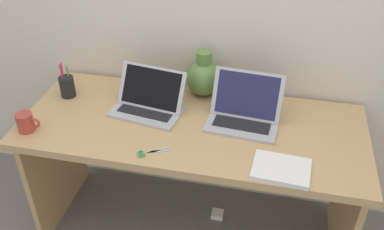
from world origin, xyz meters
The scene contains 11 objects.
ground_plane centered at (0.00, 0.00, 0.00)m, with size 6.00×6.00×0.00m, color slate.
back_wall centered at (0.00, 0.39, 1.20)m, with size 4.40×0.04×2.40m, color beige.
desk centered at (0.00, 0.00, 0.60)m, with size 1.67×0.69×0.75m.
laptop_left centered at (-0.24, 0.07, 0.81)m, with size 0.38×0.28×0.21m.
laptop_right centered at (0.24, 0.08, 0.81)m, with size 0.36×0.27×0.23m.
green_vase centered at (0.00, 0.29, 0.85)m, with size 0.19×0.19×0.25m.
notebook_stack centered at (0.44, -0.25, 0.76)m, with size 0.24×0.18×0.02m, color white.
coffee_mug centered at (-0.75, -0.22, 0.80)m, with size 0.12×0.08×0.09m.
pen_cup centered at (-0.70, 0.11, 0.81)m, with size 0.08×0.08×0.19m.
scissors centered at (-0.14, -0.26, 0.75)m, with size 0.14×0.10×0.01m.
power_brick centered at (0.13, 0.12, 0.01)m, with size 0.07×0.07×0.03m, color white.
Camera 1 is at (0.36, -1.64, 1.96)m, focal length 39.85 mm.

